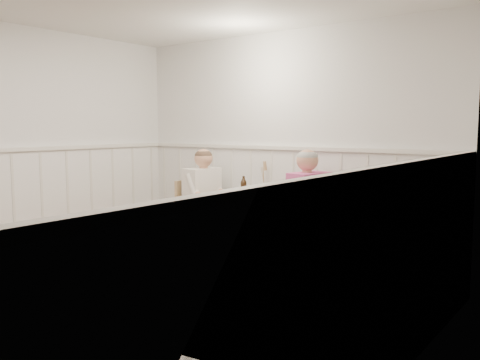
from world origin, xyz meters
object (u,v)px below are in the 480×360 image
Objects in this scene: man_in_pink at (305,226)px; diner_cream at (205,213)px; dining_table at (251,211)px; grass_vase at (263,180)px; chair_right at (308,233)px; chair_left at (197,216)px; beer_bottle at (244,188)px.

diner_cream is at bearing -179.98° from man_in_pink.
grass_vase reaches higher than dining_table.
man_in_pink is at bearing -23.59° from grass_vase.
chair_right is 0.96× the size of chair_left.
man_in_pink is at bearing 0.02° from diner_cream.
chair_left is at bearing -158.56° from beer_bottle.
man_in_pink reaches higher than chair_left.
chair_right is 0.68× the size of diner_cream.
man_in_pink is at bearing -1.45° from dining_table.
chair_left is 0.89m from grass_vase.
dining_table is at bearing -177.35° from chair_right.
diner_cream is at bearing -150.87° from grass_vase.
grass_vase reaches higher than chair_left.
diner_cream is (-0.65, -0.02, -0.09)m from dining_table.
diner_cream reaches higher than grass_vase.
diner_cream is 0.55m from beer_bottle.
grass_vase is (0.70, 0.33, 0.44)m from chair_left.
grass_vase is at bearing 34.49° from beer_bottle.
grass_vase reaches higher than beer_bottle.
man_in_pink is 1.03× the size of diner_cream.
dining_table is 3.34× the size of beer_bottle.
chair_left is (-1.45, -0.05, 0.02)m from chair_right.
dining_table is at bearing -37.91° from beer_bottle.
diner_cream is at bearing -0.27° from chair_left.
diner_cream is at bearing -153.36° from beer_bottle.
man_in_pink reaches higher than diner_cream.
chair_left is 1.45m from man_in_pink.
man_in_pink is (1.45, -0.00, 0.06)m from chair_left.
chair_left reaches higher than chair_right.
dining_table is 0.61× the size of man_in_pink.
grass_vase is at bearing 156.41° from man_in_pink.
chair_right is 0.66× the size of man_in_pink.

